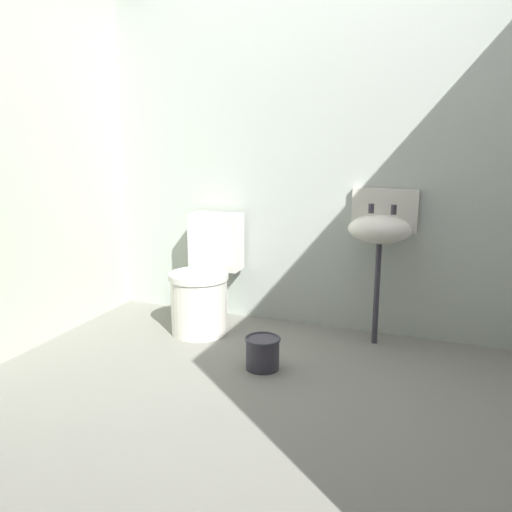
# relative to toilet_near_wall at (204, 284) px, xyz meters

# --- Properties ---
(ground_plane) EXTENTS (3.36, 2.95, 0.08)m
(ground_plane) POSITION_rel_toilet_near_wall_xyz_m (0.62, -0.93, -0.36)
(ground_plane) COLOR gray
(wall_back) EXTENTS (3.36, 0.10, 2.33)m
(wall_back) POSITION_rel_toilet_near_wall_xyz_m (0.62, 0.40, 0.84)
(wall_back) COLOR #AFB8AF
(wall_back) RESTS_ON ground
(toilet_near_wall) EXTENTS (0.41, 0.60, 0.78)m
(toilet_near_wall) POSITION_rel_toilet_near_wall_xyz_m (0.00, 0.00, 0.00)
(toilet_near_wall) COLOR silver
(toilet_near_wall) RESTS_ON ground
(sink) EXTENTS (0.42, 0.35, 0.99)m
(sink) POSITION_rel_toilet_near_wall_xyz_m (1.15, 0.19, 0.43)
(sink) COLOR #35323D
(sink) RESTS_ON ground
(bucket) EXTENTS (0.21, 0.21, 0.19)m
(bucket) POSITION_rel_toilet_near_wall_xyz_m (0.61, -0.47, -0.22)
(bucket) COLOR #35323D
(bucket) RESTS_ON ground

